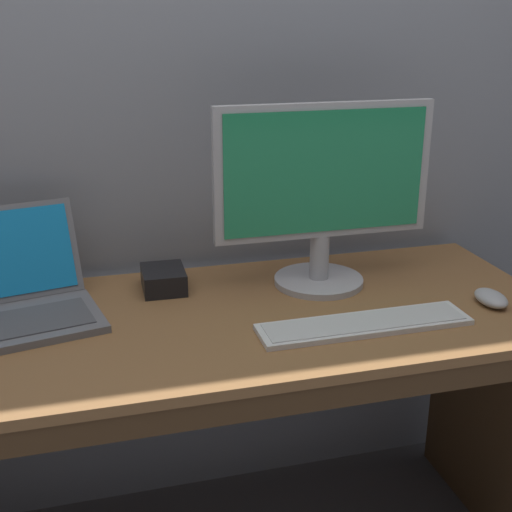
% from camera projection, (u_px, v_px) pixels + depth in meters
% --- Properties ---
extents(back_wall, '(3.80, 0.04, 2.62)m').
position_uv_depth(back_wall, '(166.00, 57.00, 1.72)').
color(back_wall, gray).
rests_on(back_wall, ground).
extents(desk, '(1.72, 0.66, 0.75)m').
position_uv_depth(desk, '(203.00, 409.00, 1.63)').
color(desk, olive).
rests_on(desk, ground).
extents(laptop_space_gray, '(0.36, 0.38, 0.23)m').
position_uv_depth(laptop_space_gray, '(27.00, 303.00, 1.54)').
color(laptop_space_gray, slate).
rests_on(laptop_space_gray, desk).
extents(external_monitor, '(0.55, 0.23, 0.47)m').
position_uv_depth(external_monitor, '(323.00, 193.00, 1.66)').
color(external_monitor, '#B7B7BC').
rests_on(external_monitor, desk).
extents(wired_keyboard, '(0.49, 0.12, 0.02)m').
position_uv_depth(wired_keyboard, '(364.00, 324.00, 1.51)').
color(wired_keyboard, white).
rests_on(wired_keyboard, desk).
extents(computer_mouse, '(0.07, 0.11, 0.03)m').
position_uv_depth(computer_mouse, '(491.00, 298.00, 1.62)').
color(computer_mouse, '#B7B7BC').
rests_on(computer_mouse, desk).
extents(external_drive_box, '(0.11, 0.13, 0.06)m').
position_uv_depth(external_drive_box, '(164.00, 279.00, 1.71)').
color(external_drive_box, black).
rests_on(external_drive_box, desk).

